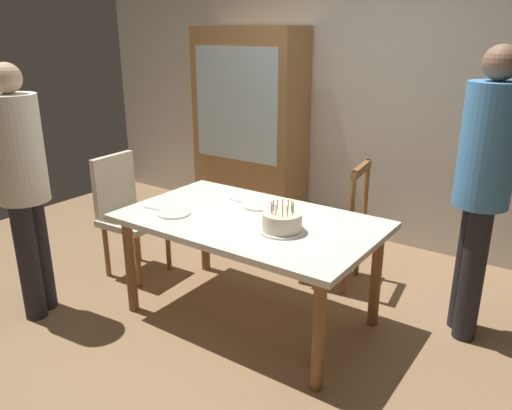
% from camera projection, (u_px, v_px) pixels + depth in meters
% --- Properties ---
extents(ground, '(6.40, 6.40, 0.00)m').
position_uv_depth(ground, '(250.00, 316.00, 3.47)').
color(ground, '#93704C').
extents(back_wall, '(6.40, 0.10, 2.60)m').
position_uv_depth(back_wall, '(370.00, 97.00, 4.47)').
color(back_wall, beige).
rests_on(back_wall, ground).
extents(dining_table, '(1.65, 0.98, 0.72)m').
position_uv_depth(dining_table, '(250.00, 230.00, 3.26)').
color(dining_table, silver).
rests_on(dining_table, ground).
extents(birthday_cake, '(0.28, 0.28, 0.18)m').
position_uv_depth(birthday_cake, '(282.00, 222.00, 3.00)').
color(birthday_cake, silver).
rests_on(birthday_cake, dining_table).
extents(plate_near_celebrant, '(0.22, 0.22, 0.01)m').
position_uv_depth(plate_near_celebrant, '(174.00, 213.00, 3.30)').
color(plate_near_celebrant, white).
rests_on(plate_near_celebrant, dining_table).
extents(plate_far_side, '(0.22, 0.22, 0.01)m').
position_uv_depth(plate_far_side, '(259.00, 206.00, 3.44)').
color(plate_far_side, white).
rests_on(plate_far_side, dining_table).
extents(fork_near_celebrant, '(0.18, 0.04, 0.01)m').
position_uv_depth(fork_near_celebrant, '(156.00, 209.00, 3.38)').
color(fork_near_celebrant, silver).
rests_on(fork_near_celebrant, dining_table).
extents(fork_far_side, '(0.18, 0.05, 0.01)m').
position_uv_depth(fork_far_side, '(240.00, 202.00, 3.53)').
color(fork_far_side, silver).
rests_on(fork_far_side, dining_table).
extents(chair_spindle_back, '(0.50, 0.50, 0.95)m').
position_uv_depth(chair_spindle_back, '(335.00, 225.00, 3.83)').
color(chair_spindle_back, tan).
rests_on(chair_spindle_back, ground).
extents(chair_upholstered, '(0.47, 0.46, 0.95)m').
position_uv_depth(chair_upholstered, '(126.00, 209.00, 3.97)').
color(chair_upholstered, beige).
rests_on(chair_upholstered, ground).
extents(person_celebrant, '(0.32, 0.32, 1.68)m').
position_uv_depth(person_celebrant, '(22.00, 179.00, 3.22)').
color(person_celebrant, '#262328').
rests_on(person_celebrant, ground).
extents(person_guest, '(0.32, 0.32, 1.79)m').
position_uv_depth(person_guest, '(483.00, 180.00, 2.96)').
color(person_guest, '#262328').
rests_on(person_guest, ground).
extents(china_cabinet, '(1.10, 0.45, 1.90)m').
position_uv_depth(china_cabinet, '(250.00, 128.00, 4.96)').
color(china_cabinet, '#9E7042').
rests_on(china_cabinet, ground).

